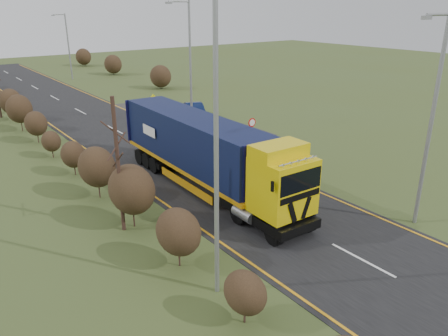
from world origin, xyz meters
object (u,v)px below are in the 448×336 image
car_red_hatchback (172,112)px  streetlight_near (431,115)px  car_blue_sedan (193,110)px  speed_sign (252,128)px  lorry (205,150)px

car_red_hatchback → streetlight_near: 24.00m
car_blue_sedan → speed_sign: (-1.81, -10.31, 0.86)m
lorry → car_red_hatchback: lorry is taller
car_red_hatchback → speed_sign: (0.13, -10.64, 0.85)m
streetlight_near → speed_sign: (1.07, 12.93, -3.58)m
car_red_hatchback → speed_sign: size_ratio=1.85×
streetlight_near → lorry: bearing=121.7°
speed_sign → streetlight_near: bearing=-94.7°
streetlight_near → speed_sign: size_ratio=4.17×
speed_sign → lorry: bearing=-148.8°
car_blue_sedan → speed_sign: 10.50m
car_blue_sedan → speed_sign: size_ratio=1.88×
car_blue_sedan → car_red_hatchback: bearing=11.8°
streetlight_near → speed_sign: bearing=85.3°
streetlight_near → car_blue_sedan: bearing=82.9°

